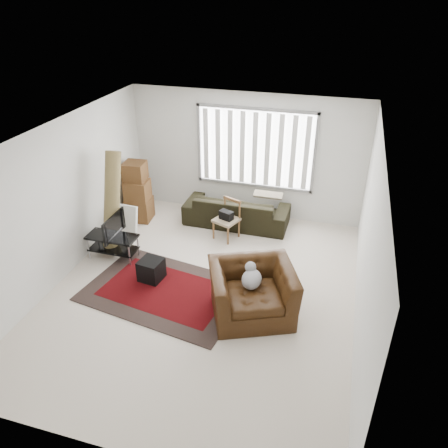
# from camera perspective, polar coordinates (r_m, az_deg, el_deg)

# --- Properties ---
(room) EXTENTS (6.00, 6.02, 2.71)m
(room) POSITION_cam_1_polar(r_m,az_deg,el_deg) (7.01, -1.56, 5.05)
(room) COLOR beige
(room) RESTS_ON ground
(persian_rug) EXTENTS (2.87, 2.14, 0.02)m
(persian_rug) POSITION_cam_1_polar(r_m,az_deg,el_deg) (7.58, -7.69, -8.66)
(persian_rug) COLOR black
(persian_rug) RESTS_ON ground
(tv_stand) EXTENTS (0.94, 0.42, 0.47)m
(tv_stand) POSITION_cam_1_polar(r_m,az_deg,el_deg) (8.45, -14.34, -2.27)
(tv_stand) COLOR black
(tv_stand) RESTS_ON ground
(tv) EXTENTS (0.10, 0.76, 0.44)m
(tv) POSITION_cam_1_polar(r_m,az_deg,el_deg) (8.27, -14.64, -0.21)
(tv) COLOR black
(tv) RESTS_ON tv_stand
(subwoofer) EXTENTS (0.43, 0.43, 0.38)m
(subwoofer) POSITION_cam_1_polar(r_m,az_deg,el_deg) (7.77, -9.48, -5.89)
(subwoofer) COLOR black
(subwoofer) RESTS_ON persian_rug
(moving_boxes) EXTENTS (0.58, 0.54, 1.32)m
(moving_boxes) POSITION_cam_1_polar(r_m,az_deg,el_deg) (9.57, -11.22, 3.90)
(moving_boxes) COLOR brown
(moving_boxes) RESTS_ON ground
(white_flatpack) EXTENTS (0.53, 0.26, 0.66)m
(white_flatpack) POSITION_cam_1_polar(r_m,az_deg,el_deg) (9.13, -12.77, 0.42)
(white_flatpack) COLOR silver
(white_flatpack) RESTS_ON ground
(rolled_rug) EXTENTS (0.32, 0.89, 1.93)m
(rolled_rug) POSITION_cam_1_polar(r_m,az_deg,el_deg) (8.46, -14.43, 2.65)
(rolled_rug) COLOR olive
(rolled_rug) RESTS_ON ground
(sofa) EXTENTS (2.21, 0.96, 0.85)m
(sofa) POSITION_cam_1_polar(r_m,az_deg,el_deg) (9.29, 1.67, 2.38)
(sofa) COLOR black
(sofa) RESTS_ON ground
(side_chair) EXTENTS (0.57, 0.57, 0.82)m
(side_chair) POSITION_cam_1_polar(r_m,az_deg,el_deg) (8.76, 0.38, 0.82)
(side_chair) COLOR #8B775B
(side_chair) RESTS_ON ground
(armchair) EXTENTS (1.61, 1.53, 0.95)m
(armchair) POSITION_cam_1_polar(r_m,az_deg,el_deg) (6.82, 3.69, -8.43)
(armchair) COLOR #341C0A
(armchair) RESTS_ON ground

